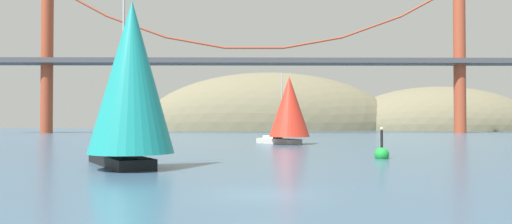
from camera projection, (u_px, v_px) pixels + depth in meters
The scene contains 7 objects.
ground_plane at pixel (264, 195), 18.06m from camera, with size 360.00×360.00×0.00m, color #385670.
headland_center at pixel (269, 130), 153.07m from camera, with size 83.07×44.00×37.24m, color #6B664C.
headland_right at pixel (437, 130), 153.52m from camera, with size 63.64×44.00×28.18m, color #6B664C.
suspension_bridge at pixel (254, 60), 113.38m from camera, with size 135.42×6.00×36.05m.
sailboat_scarlet_sail at pixel (289, 108), 57.48m from camera, with size 7.46×8.64×8.87m.
sailboat_teal_sail at pixel (131, 81), 27.94m from camera, with size 7.80×9.94×11.28m.
channel_buoy at pixel (382, 154), 35.63m from camera, with size 1.10×1.10×2.64m.
Camera 1 is at (-0.45, -18.12, 2.83)m, focal length 33.08 mm.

